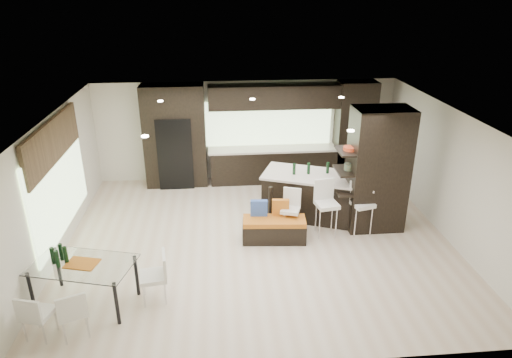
{
  "coord_description": "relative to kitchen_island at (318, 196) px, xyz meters",
  "views": [
    {
      "loc": [
        -0.81,
        -8.38,
        5.0
      ],
      "look_at": [
        0.0,
        0.6,
        1.15
      ],
      "focal_mm": 32.0,
      "sensor_mm": 36.0,
      "label": 1
    }
  ],
  "objects": [
    {
      "name": "chair_far",
      "position": [
        -5.05,
        -3.52,
        -0.15
      ],
      "size": [
        0.5,
        0.5,
        0.75
      ],
      "primitive_type": "cube",
      "rotation": [
        0.0,
        0.0,
        -0.26
      ],
      "color": "silver",
      "rests_on": "ground"
    },
    {
      "name": "stool_mid",
      "position": [
        0.0,
        -0.86,
        -0.02
      ],
      "size": [
        0.51,
        0.51,
        1.0
      ],
      "primitive_type": "cube",
      "rotation": [
        0.0,
        0.0,
        0.17
      ],
      "color": "silver",
      "rests_on": "ground"
    },
    {
      "name": "chair_end",
      "position": [
        -3.42,
        -2.78,
        -0.11
      ],
      "size": [
        0.5,
        0.5,
        0.82
      ],
      "primitive_type": "cube",
      "rotation": [
        0.0,
        0.0,
        1.71
      ],
      "color": "silver",
      "rests_on": "ground"
    },
    {
      "name": "floor_vase",
      "position": [
        0.84,
        0.08,
        0.07
      ],
      "size": [
        0.55,
        0.55,
        1.19
      ],
      "primitive_type": null,
      "rotation": [
        0.0,
        0.0,
        0.32
      ],
      "color": "#4C573E",
      "rests_on": "ground"
    },
    {
      "name": "stool_right",
      "position": [
        0.77,
        -0.85,
        -0.04
      ],
      "size": [
        0.52,
        0.52,
        0.97
      ],
      "primitive_type": "cube",
      "rotation": [
        0.0,
        0.0,
        0.26
      ],
      "color": "silver",
      "rests_on": "ground"
    },
    {
      "name": "stone_accent",
      "position": [
        -5.39,
        -0.74,
        1.73
      ],
      "size": [
        0.08,
        3.0,
        0.8
      ],
      "primitive_type": "cube",
      "color": "brown",
      "rests_on": "left_wall"
    },
    {
      "name": "ceiling",
      "position": [
        -1.46,
        -0.94,
        2.18
      ],
      "size": [
        8.0,
        7.0,
        0.02
      ],
      "primitive_type": "cube",
      "color": "white",
      "rests_on": "ground"
    },
    {
      "name": "window_back",
      "position": [
        -0.86,
        2.52,
        1.03
      ],
      "size": [
        3.4,
        0.04,
        1.2
      ],
      "primitive_type": "cube",
      "color": "#B2D199",
      "rests_on": "back_wall"
    },
    {
      "name": "ground",
      "position": [
        -1.46,
        -0.94,
        -0.52
      ],
      "size": [
        8.0,
        8.0,
        0.0
      ],
      "primitive_type": "plane",
      "color": "beige",
      "rests_on": "ground"
    },
    {
      "name": "dining_table",
      "position": [
        -4.54,
        -2.78,
        -0.13
      ],
      "size": [
        1.82,
        1.32,
        0.79
      ],
      "primitive_type": "cube",
      "rotation": [
        0.0,
        0.0,
        -0.27
      ],
      "color": "white",
      "rests_on": "ground"
    },
    {
      "name": "stool_left",
      "position": [
        -0.77,
        -0.83,
        -0.1
      ],
      "size": [
        0.48,
        0.48,
        0.85
      ],
      "primitive_type": "cube",
      "rotation": [
        0.0,
        0.0,
        -0.34
      ],
      "color": "silver",
      "rests_on": "ground"
    },
    {
      "name": "refrigerator",
      "position": [
        -3.36,
        2.18,
        0.43
      ],
      "size": [
        0.9,
        0.68,
        1.9
      ],
      "primitive_type": "cube",
      "color": "black",
      "rests_on": "ground"
    },
    {
      "name": "kitchen_island",
      "position": [
        0.0,
        0.0,
        0.0
      ],
      "size": [
        2.73,
        1.92,
        1.05
      ],
      "primitive_type": "cube",
      "rotation": [
        0.0,
        0.0,
        -0.38
      ],
      "color": "black",
      "rests_on": "ground"
    },
    {
      "name": "back_cabinetry",
      "position": [
        -0.96,
        2.23,
        0.83
      ],
      "size": [
        6.8,
        0.68,
        2.7
      ],
      "primitive_type": "cube",
      "color": "black",
      "rests_on": "ground"
    },
    {
      "name": "right_wall",
      "position": [
        2.54,
        -0.94,
        0.83
      ],
      "size": [
        0.02,
        7.0,
        2.7
      ],
      "primitive_type": "cube",
      "color": "beige",
      "rests_on": "ground"
    },
    {
      "name": "chair_near",
      "position": [
        -4.54,
        -3.53,
        -0.13
      ],
      "size": [
        0.55,
        0.55,
        0.78
      ],
      "primitive_type": "cube",
      "rotation": [
        0.0,
        0.0,
        0.38
      ],
      "color": "silver",
      "rests_on": "ground"
    },
    {
      "name": "window_left",
      "position": [
        -5.42,
        -0.74,
        0.83
      ],
      "size": [
        0.04,
        3.2,
        1.9
      ],
      "primitive_type": "cube",
      "color": "#B2D199",
      "rests_on": "left_wall"
    },
    {
      "name": "ceiling_spots",
      "position": [
        -1.46,
        -0.69,
        2.16
      ],
      "size": [
        4.0,
        3.0,
        0.02
      ],
      "primitive_type": "cube",
      "color": "white",
      "rests_on": "ceiling"
    },
    {
      "name": "bench",
      "position": [
        -1.13,
        -0.99,
        -0.27
      ],
      "size": [
        1.36,
        0.62,
        0.51
      ],
      "primitive_type": "cube",
      "rotation": [
        0.0,
        0.0,
        -0.08
      ],
      "color": "black",
      "rests_on": "ground"
    },
    {
      "name": "partition_column",
      "position": [
        1.14,
        -0.54,
        0.83
      ],
      "size": [
        1.2,
        0.8,
        2.7
      ],
      "primitive_type": "cube",
      "color": "black",
      "rests_on": "ground"
    },
    {
      "name": "left_wall",
      "position": [
        -5.46,
        -0.94,
        0.83
      ],
      "size": [
        0.02,
        7.0,
        2.7
      ],
      "primitive_type": "cube",
      "color": "beige",
      "rests_on": "ground"
    },
    {
      "name": "back_wall",
      "position": [
        -1.46,
        2.56,
        0.83
      ],
      "size": [
        8.0,
        0.02,
        2.7
      ],
      "primitive_type": "cube",
      "color": "beige",
      "rests_on": "ground"
    }
  ]
}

